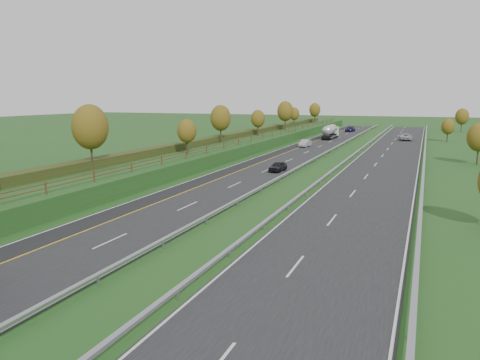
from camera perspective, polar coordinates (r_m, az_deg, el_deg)
The scene contains 18 objects.
ground at distance 73.32m, azimuth 10.23°, elevation 1.72°, with size 400.00×400.00×0.00m, color #204D1B.
near_carriageway at distance 80.03m, azimuth 5.34°, elevation 2.55°, with size 10.50×200.00×0.04m, color black.
far_carriageway at distance 77.08m, azimuth 17.19°, elevation 1.85°, with size 10.50×200.00×0.04m, color black.
hard_shoulder at distance 81.16m, azimuth 2.80°, elevation 2.69°, with size 3.00×200.00×0.04m, color black.
lane_markings at distance 78.37m, azimuth 9.81°, elevation 2.31°, with size 26.75×200.00×0.01m.
embankment_left at distance 84.47m, azimuth -3.15°, elevation 3.64°, with size 12.00×200.00×2.00m, color #204D1B.
hedge_left at distance 85.17m, azimuth -4.39°, elevation 4.73°, with size 2.20×180.00×1.10m, color #273314.
fence_left at distance 82.13m, azimuth -0.43°, elevation 4.68°, with size 0.12×189.06×1.20m.
median_barrier_near at distance 78.56m, azimuth 9.34°, elevation 2.75°, with size 0.32×200.00×0.71m.
median_barrier_far at distance 77.64m, azimuth 13.02°, elevation 2.54°, with size 0.32×200.00×0.71m.
outer_barrier_far at distance 76.78m, azimuth 21.53°, elevation 2.01°, with size 0.32×200.00×0.71m.
trees_left at distance 80.84m, azimuth -3.97°, elevation 7.16°, with size 6.64×164.30×7.66m.
trees_far at distance 105.80m, azimuth 25.87°, elevation 5.72°, with size 8.45×118.60×7.12m.
road_tanker at distance 121.69m, azimuth 10.96°, elevation 5.85°, with size 2.40×11.22×3.46m.
car_dark_near at distance 66.70m, azimuth 4.64°, elevation 1.67°, with size 1.64×4.08×1.39m, color black.
car_silver_mid at distance 100.45m, azimuth 7.92°, elevation 4.47°, with size 1.61×4.61×1.52m, color #A9A8AD.
car_small_far at distance 147.41m, azimuth 13.27°, elevation 6.06°, with size 2.10×5.17×1.50m, color #17143F.
car_oncoming at distance 121.57m, azimuth 19.52°, elevation 4.99°, with size 2.74×5.95×1.65m, color silver.
Camera 1 is at (22.32, -16.14, 10.47)m, focal length 35.00 mm.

